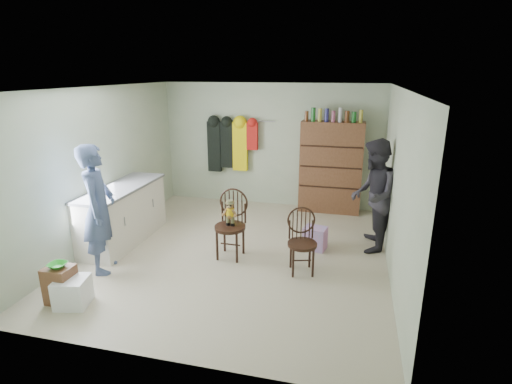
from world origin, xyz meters
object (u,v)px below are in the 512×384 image
(chair_front, at_px, (231,219))
(chair_far, at_px, (302,238))
(counter, at_px, (123,214))
(dresser, at_px, (331,167))

(chair_front, relative_size, chair_far, 1.13)
(counter, height_order, chair_front, chair_front)
(counter, bearing_deg, chair_front, -3.41)
(chair_front, distance_m, chair_far, 1.13)
(chair_front, xyz_separation_m, dresser, (1.31, 2.41, 0.32))
(chair_far, bearing_deg, dresser, 70.01)
(chair_front, bearing_deg, dresser, 63.70)
(counter, height_order, dresser, dresser)
(chair_far, height_order, dresser, dresser)
(counter, relative_size, chair_front, 1.78)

